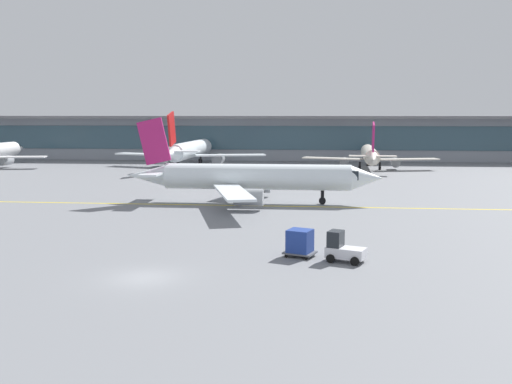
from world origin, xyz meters
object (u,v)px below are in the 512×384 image
(gate_airplane_1, at_px, (190,150))
(taxiing_regional_jet, at_px, (254,178))
(gate_airplane_2, at_px, (370,155))
(cargo_dolly_lead, at_px, (300,242))
(baggage_tug, at_px, (343,249))

(gate_airplane_1, height_order, taxiing_regional_jet, gate_airplane_1)
(gate_airplane_2, distance_m, cargo_dolly_lead, 68.24)
(gate_airplane_1, relative_size, gate_airplane_2, 1.19)
(baggage_tug, bearing_deg, taxiing_regional_jet, 129.53)
(gate_airplane_2, distance_m, taxiing_regional_jet, 45.92)
(baggage_tug, bearing_deg, gate_airplane_1, 130.73)
(gate_airplane_2, height_order, cargo_dolly_lead, gate_airplane_2)
(baggage_tug, xyz_separation_m, cargo_dolly_lead, (-2.95, 1.15, 0.16))
(taxiing_regional_jet, relative_size, baggage_tug, 9.92)
(gate_airplane_1, distance_m, baggage_tug, 74.90)
(gate_airplane_2, relative_size, baggage_tug, 9.04)
(gate_airplane_2, distance_m, baggage_tug, 68.95)
(taxiing_regional_jet, distance_m, baggage_tug, 27.24)
(gate_airplane_2, xyz_separation_m, baggage_tug, (-8.74, -68.37, -1.74))
(taxiing_regional_jet, bearing_deg, cargo_dolly_lead, -76.63)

